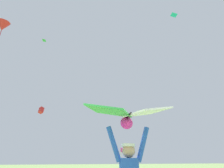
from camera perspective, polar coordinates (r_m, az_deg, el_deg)
The scene contains 6 objects.
held_stunt_kite at distance 3.44m, azimuth 5.08°, elevation -9.51°, with size 1.65×0.97×0.39m.
distant_kite_teal_mid_right at distance 24.55m, azimuth 18.90°, elevation 19.88°, with size 0.93×0.95×0.31m.
distant_kite_red_high_right at distance 21.66m, azimuth -31.14°, elevation 15.32°, with size 1.37×1.43×2.81m.
distant_kite_green_low_right at distance 28.27m, azimuth -20.51°, elevation 12.72°, with size 0.67×0.67×0.18m.
distant_kite_red_high_left at distance 34.93m, azimuth -21.36°, elevation -7.67°, with size 0.99×1.28×1.36m.
marker_flag at distance 9.51m, azimuth 3.56°, elevation -20.81°, with size 0.30×0.24×1.91m.
Camera 1 is at (-0.82, -3.58, 1.35)m, focal length 29.11 mm.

